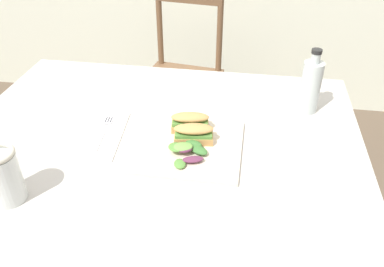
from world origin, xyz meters
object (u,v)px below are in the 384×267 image
object	(u,v)px
bottle_cold_brew	(310,89)
mason_jar_iced_tea	(4,178)
sandwich_half_front	(194,133)
chair_wooden_far	(182,77)
dining_table	(156,176)
fork_on_napkin	(104,131)
plate_lunch	(190,146)
sandwich_half_back	(190,122)

from	to	relation	value
bottle_cold_brew	mason_jar_iced_tea	xyz separation A→B (m)	(-0.74, -0.54, -0.01)
sandwich_half_front	bottle_cold_brew	world-z (taller)	bottle_cold_brew
mason_jar_iced_tea	chair_wooden_far	bearing A→B (deg)	81.99
dining_table	fork_on_napkin	xyz separation A→B (m)	(-0.16, 0.04, 0.12)
fork_on_napkin	dining_table	bearing A→B (deg)	-14.01
bottle_cold_brew	chair_wooden_far	bearing A→B (deg)	126.52
dining_table	bottle_cold_brew	bearing A→B (deg)	31.15
sandwich_half_front	fork_on_napkin	size ratio (longest dim) A/B	0.64
chair_wooden_far	mason_jar_iced_tea	world-z (taller)	mason_jar_iced_tea
plate_lunch	sandwich_half_front	xyz separation A→B (m)	(0.01, 0.02, 0.03)
sandwich_half_back	plate_lunch	bearing A→B (deg)	-81.28
dining_table	sandwich_half_back	size ratio (longest dim) A/B	10.20
chair_wooden_far	bottle_cold_brew	distance (m)	1.01
chair_wooden_far	fork_on_napkin	xyz separation A→B (m)	(-0.05, -0.99, 0.30)
mason_jar_iced_tea	dining_table	bearing A→B (deg)	42.76
plate_lunch	sandwich_half_front	distance (m)	0.04
dining_table	fork_on_napkin	size ratio (longest dim) A/B	6.49
chair_wooden_far	mason_jar_iced_tea	size ratio (longest dim) A/B	6.17
dining_table	mason_jar_iced_tea	bearing A→B (deg)	-137.24
plate_lunch	sandwich_half_back	world-z (taller)	sandwich_half_back
plate_lunch	sandwich_half_back	bearing A→B (deg)	98.72
chair_wooden_far	dining_table	bearing A→B (deg)	-83.87
sandwich_half_front	bottle_cold_brew	bearing A→B (deg)	36.51
sandwich_half_front	bottle_cold_brew	size ratio (longest dim) A/B	0.56
sandwich_half_front	mason_jar_iced_tea	size ratio (longest dim) A/B	0.84
plate_lunch	sandwich_half_front	world-z (taller)	sandwich_half_front
chair_wooden_far	fork_on_napkin	bearing A→B (deg)	-93.13
sandwich_half_front	mason_jar_iced_tea	world-z (taller)	mason_jar_iced_tea
sandwich_half_front	mason_jar_iced_tea	xyz separation A→B (m)	(-0.41, -0.29, 0.03)
sandwich_half_front	sandwich_half_back	distance (m)	0.06
fork_on_napkin	bottle_cold_brew	bearing A→B (deg)	20.60
chair_wooden_far	fork_on_napkin	size ratio (longest dim) A/B	4.68
dining_table	mason_jar_iced_tea	world-z (taller)	mason_jar_iced_tea
bottle_cold_brew	mason_jar_iced_tea	bearing A→B (deg)	-143.84
dining_table	fork_on_napkin	distance (m)	0.21
dining_table	sandwich_half_back	bearing A→B (deg)	41.29
fork_on_napkin	mason_jar_iced_tea	size ratio (longest dim) A/B	1.32
bottle_cold_brew	dining_table	bearing A→B (deg)	-148.85
dining_table	bottle_cold_brew	distance (m)	0.56
chair_wooden_far	sandwich_half_back	bearing A→B (deg)	-77.88
sandwich_half_front	fork_on_napkin	xyz separation A→B (m)	(-0.28, 0.02, -0.03)
dining_table	sandwich_half_front	bearing A→B (deg)	11.26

